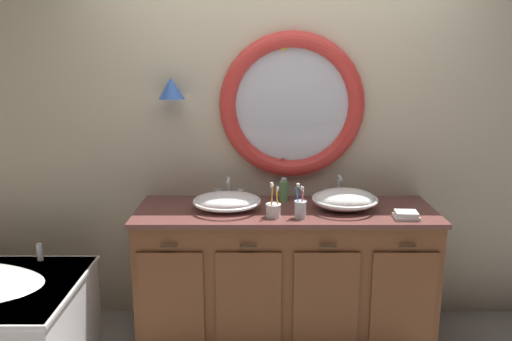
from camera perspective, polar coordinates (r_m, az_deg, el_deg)
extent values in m
cube|color=beige|center=(3.54, 2.96, 3.92)|extent=(6.40, 0.08, 2.60)
ellipsoid|color=silver|center=(3.46, 4.21, 7.19)|extent=(0.86, 0.02, 0.77)
torus|color=red|center=(3.46, 4.21, 7.18)|extent=(0.97, 0.11, 0.97)
cube|color=green|center=(3.50, 11.29, 7.56)|extent=(0.05, 0.01, 0.05)
cube|color=teal|center=(3.46, 8.70, 12.17)|extent=(0.05, 0.01, 0.05)
cube|color=yellow|center=(3.43, 3.32, 13.54)|extent=(0.05, 0.01, 0.05)
cube|color=silver|center=(3.43, -1.90, 10.60)|extent=(0.05, 0.01, 0.05)
cube|color=#2866B7|center=(3.47, -1.96, 3.98)|extent=(0.05, 0.01, 0.05)
cube|color=red|center=(3.51, 3.16, 0.95)|extent=(0.05, 0.01, 0.05)
cube|color=purple|center=(3.52, 8.40, 2.16)|extent=(0.04, 0.01, 0.04)
cylinder|color=#4C3823|center=(3.46, -9.00, 9.38)|extent=(0.02, 0.09, 0.02)
cone|color=blue|center=(3.41, -9.13, 8.98)|extent=(0.17, 0.17, 0.14)
cube|color=brown|center=(3.47, 3.37, -11.41)|extent=(1.86, 0.60, 0.85)
cube|color=brown|center=(3.31, 3.47, -4.47)|extent=(1.90, 0.63, 0.03)
cube|color=brown|center=(3.61, 3.20, -4.22)|extent=(1.86, 0.02, 0.11)
cube|color=brown|center=(3.25, -9.14, -14.22)|extent=(0.39, 0.02, 0.65)
cylinder|color=#422D1E|center=(3.09, -9.42, -8.27)|extent=(0.10, 0.01, 0.01)
cube|color=brown|center=(3.21, -0.63, -14.41)|extent=(0.39, 0.02, 0.65)
cylinder|color=#422D1E|center=(3.04, -0.65, -8.40)|extent=(0.10, 0.01, 0.01)
cube|color=brown|center=(3.23, 7.92, -14.29)|extent=(0.39, 0.02, 0.65)
cylinder|color=#422D1E|center=(3.07, 8.16, -8.32)|extent=(0.10, 0.01, 0.01)
cube|color=brown|center=(3.33, 16.14, -13.89)|extent=(0.39, 0.02, 0.65)
cylinder|color=#422D1E|center=(3.17, 16.62, -8.07)|extent=(0.10, 0.01, 0.01)
cylinder|color=silver|center=(3.60, -22.57, -8.29)|extent=(0.04, 0.04, 0.11)
ellipsoid|color=white|center=(3.26, -3.03, -3.43)|extent=(0.41, 0.28, 0.11)
torus|color=white|center=(3.26, -3.03, -3.38)|extent=(0.43, 0.43, 0.02)
cylinder|color=silver|center=(3.26, -3.03, -3.38)|extent=(0.03, 0.03, 0.01)
ellipsoid|color=white|center=(3.30, 9.99, -3.19)|extent=(0.40, 0.29, 0.14)
torus|color=white|center=(3.30, 9.99, -3.13)|extent=(0.42, 0.42, 0.02)
cylinder|color=silver|center=(3.30, 9.99, -3.13)|extent=(0.03, 0.03, 0.01)
cylinder|color=silver|center=(3.52, -2.79, -2.98)|extent=(0.05, 0.05, 0.02)
cylinder|color=silver|center=(3.50, -2.80, -1.87)|extent=(0.02, 0.02, 0.12)
sphere|color=silver|center=(3.49, -2.81, -0.91)|extent=(0.03, 0.03, 0.03)
cylinder|color=silver|center=(3.43, -2.86, -1.12)|extent=(0.02, 0.11, 0.02)
cylinder|color=silver|center=(3.52, -4.04, -2.66)|extent=(0.04, 0.04, 0.06)
cylinder|color=silver|center=(3.51, -1.55, -2.67)|extent=(0.04, 0.04, 0.06)
cube|color=silver|center=(3.51, -4.05, -2.12)|extent=(0.05, 0.01, 0.01)
cube|color=silver|center=(3.50, -1.55, -2.13)|extent=(0.05, 0.01, 0.01)
cylinder|color=silver|center=(3.56, 9.27, -2.95)|extent=(0.05, 0.05, 0.02)
cylinder|color=silver|center=(3.54, 9.32, -1.73)|extent=(0.02, 0.02, 0.14)
sphere|color=silver|center=(3.52, 9.36, -0.64)|extent=(0.03, 0.03, 0.03)
cylinder|color=silver|center=(3.48, 9.48, -0.82)|extent=(0.02, 0.09, 0.02)
cylinder|color=silver|center=(3.54, 8.06, -2.65)|extent=(0.04, 0.04, 0.06)
cylinder|color=silver|center=(3.57, 10.50, -2.63)|extent=(0.04, 0.04, 0.06)
cube|color=silver|center=(3.53, 8.08, -2.12)|extent=(0.05, 0.01, 0.01)
cube|color=silver|center=(3.56, 10.52, -2.11)|extent=(0.05, 0.01, 0.01)
cylinder|color=white|center=(3.12, 2.13, -4.48)|extent=(0.09, 0.09, 0.08)
torus|color=white|center=(3.11, 2.13, -3.77)|extent=(0.09, 0.09, 0.01)
cylinder|color=orange|center=(3.11, 2.58, -3.60)|extent=(0.02, 0.03, 0.16)
cube|color=white|center=(3.09, 2.60, -2.02)|extent=(0.02, 0.02, 0.03)
cylinder|color=blue|center=(3.12, 1.98, -3.38)|extent=(0.01, 0.03, 0.17)
cube|color=white|center=(3.10, 1.99, -1.67)|extent=(0.02, 0.02, 0.02)
cylinder|color=orange|center=(3.09, 1.94, -3.42)|extent=(0.02, 0.02, 0.19)
cube|color=white|center=(3.06, 1.95, -1.54)|extent=(0.02, 0.02, 0.02)
cylinder|color=silver|center=(3.11, 5.12, -4.37)|extent=(0.07, 0.07, 0.10)
torus|color=silver|center=(3.10, 5.14, -3.44)|extent=(0.08, 0.08, 0.01)
cylinder|color=pink|center=(3.10, 5.30, -3.64)|extent=(0.02, 0.03, 0.16)
cube|color=white|center=(3.08, 5.33, -2.00)|extent=(0.02, 0.02, 0.03)
cylinder|color=blue|center=(3.10, 4.87, -3.47)|extent=(0.03, 0.01, 0.18)
cube|color=white|center=(3.07, 4.91, -1.65)|extent=(0.02, 0.02, 0.02)
cylinder|color=#6BAD66|center=(3.46, 3.28, -2.27)|extent=(0.06, 0.06, 0.13)
cylinder|color=silver|center=(3.45, 3.30, -1.04)|extent=(0.04, 0.04, 0.02)
cylinder|color=silver|center=(3.42, 3.32, -0.89)|extent=(0.01, 0.04, 0.01)
cube|color=white|center=(3.23, 16.44, -4.97)|extent=(0.14, 0.12, 0.02)
cube|color=white|center=(3.22, 16.47, -4.58)|extent=(0.14, 0.12, 0.02)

